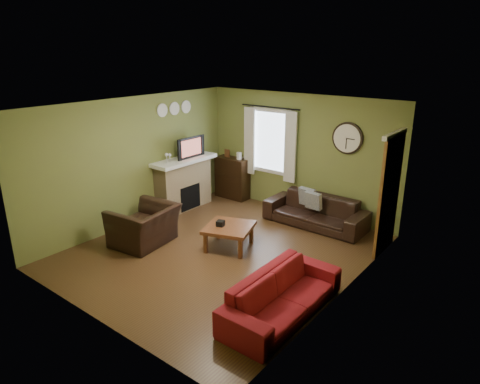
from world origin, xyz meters
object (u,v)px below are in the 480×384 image
Objects in this scene: armchair at (144,225)px; coffee_table at (229,237)px; bookshelf at (232,178)px; sofa_red at (283,295)px; sofa_brown at (315,211)px.

armchair is 1.37× the size of coffee_table.
sofa_red is (3.58, -3.34, -0.20)m from bookshelf.
coffee_table is (-0.73, -1.92, -0.09)m from sofa_brown.
bookshelf is 4.90m from sofa_red.
coffee_table is at bearing -52.29° from bookshelf.
coffee_table is at bearing -110.71° from sofa_brown.
bookshelf is 1.22× the size of coffee_table.
sofa_brown is at bearing -6.70° from bookshelf.
bookshelf is 2.80m from coffee_table.
armchair is at bearing -127.25° from sofa_brown.
armchair is at bearing 84.49° from sofa_red.
sofa_red is (1.16, -3.06, -0.01)m from sofa_brown.
sofa_red is at bearing -69.29° from sofa_brown.
bookshelf is 0.89× the size of armchair.
coffee_table is (-1.88, 1.14, -0.08)m from sofa_red.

